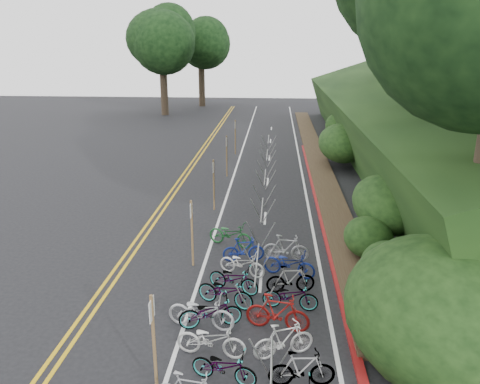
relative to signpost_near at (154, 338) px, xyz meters
name	(u,v)px	position (x,y,z in m)	size (l,w,h in m)	color
ground	(138,350)	(-0.86, 1.44, -1.43)	(120.00, 120.00, 0.00)	black
road_markings	(212,216)	(-0.23, 11.54, -1.43)	(7.47, 80.00, 0.01)	gold
red_curb	(318,204)	(4.84, 13.44, -1.38)	(0.25, 28.00, 0.10)	maroon
embankment	(430,131)	(12.10, 20.48, 1.14)	(14.30, 48.14, 9.11)	black
bike_racks_rest	(265,182)	(2.14, 14.44, -0.58)	(1.14, 23.00, 1.17)	gray
signpost_near	(154,338)	(0.00, 0.00, 0.00)	(0.08, 0.40, 2.50)	brown
signposts_rest	(221,166)	(-0.26, 15.44, 0.00)	(0.08, 18.40, 2.50)	brown
bike_front	(201,311)	(0.65, 2.59, -0.92)	(1.96, 0.68, 1.03)	#9E9EA3
bike_valet	(252,304)	(2.06, 3.15, -0.96)	(3.51, 11.79, 1.10)	slate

